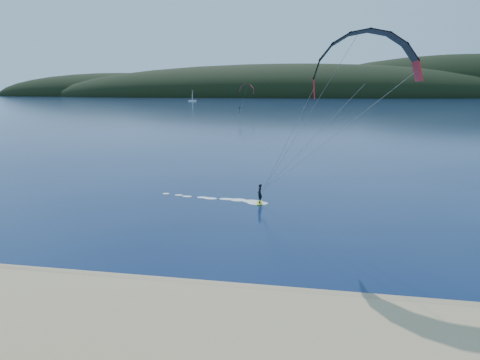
# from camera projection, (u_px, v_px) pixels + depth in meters

# --- Properties ---
(ground) EXTENTS (1800.00, 1800.00, 0.00)m
(ground) POSITION_uv_depth(u_px,v_px,m) (155.00, 339.00, 18.06)
(ground) COLOR #08163C
(ground) RESTS_ON ground
(wet_sand) EXTENTS (220.00, 2.50, 0.10)m
(wet_sand) POSITION_uv_depth(u_px,v_px,m) (186.00, 290.00, 22.38)
(wet_sand) COLOR #8F7153
(wet_sand) RESTS_ON ground
(headland) EXTENTS (1200.00, 310.00, 140.00)m
(headland) POSITION_uv_depth(u_px,v_px,m) (312.00, 97.00, 735.47)
(headland) COLOR black
(headland) RESTS_ON ground
(kitesurfer_near) EXTENTS (22.91, 9.73, 14.41)m
(kitesurfer_near) POSITION_uv_depth(u_px,v_px,m) (358.00, 90.00, 30.03)
(kitesurfer_near) COLOR #B1D218
(kitesurfer_near) RESTS_ON ground
(kitesurfer_far) EXTENTS (9.10, 5.59, 12.51)m
(kitesurfer_far) POSITION_uv_depth(u_px,v_px,m) (247.00, 92.00, 217.84)
(kitesurfer_far) COLOR #B1D218
(kitesurfer_far) RESTS_ON ground
(sailboat) EXTENTS (8.27, 5.21, 11.58)m
(sailboat) POSITION_uv_depth(u_px,v_px,m) (192.00, 100.00, 422.08)
(sailboat) COLOR white
(sailboat) RESTS_ON ground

